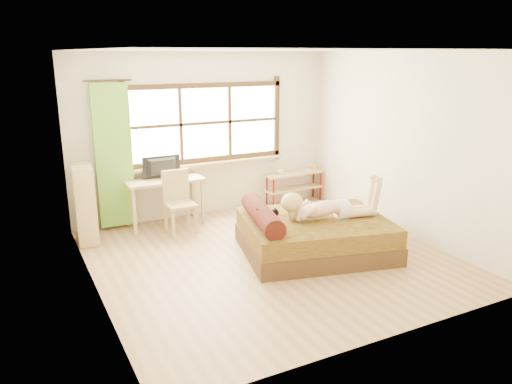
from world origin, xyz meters
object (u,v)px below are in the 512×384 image
kitten (266,216)px  chair (178,198)px  bookshelf (85,205)px  pipe_shelf (295,180)px  bed (312,234)px  desk (164,185)px  woman (328,198)px

kitten → chair: chair is taller
chair → bookshelf: bearing=174.2°
chair → pipe_shelf: chair is taller
bed → chair: chair is taller
chair → pipe_shelf: (2.39, 0.48, -0.11)m
bed → desk: 2.53m
woman → chair: (-1.54, 1.75, -0.25)m
woman → chair: 2.34m
pipe_shelf → bookshelf: (-3.74, -0.36, 0.16)m
desk → bookshelf: bookshelf is taller
desk → bookshelf: size_ratio=1.08×
bed → desk: size_ratio=1.86×
bed → desk: (-1.44, 2.05, 0.39)m
woman → bookshelf: 3.44m
pipe_shelf → bookshelf: 3.76m
chair → bookshelf: bookshelf is taller
bed → kitten: bearing=-174.0°
bed → kitten: bed is taller
bed → kitten: size_ratio=7.73×
chair → bed: bearing=-52.0°
bed → kitten: (-0.67, 0.09, 0.34)m
kitten → chair: bearing=126.2°
woman → kitten: woman is taller
bed → pipe_shelf: 2.42m
woman → pipe_shelf: bearing=82.5°
kitten → pipe_shelf: bearing=63.8°
kitten → chair: size_ratio=0.31×
kitten → chair: (-0.67, 1.60, -0.08)m
bed → bookshelf: (-2.68, 1.81, 0.31)m
woman → kitten: size_ratio=4.67×
kitten → pipe_shelf: 2.71m
pipe_shelf → bookshelf: bearing=-177.7°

